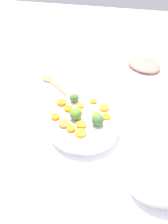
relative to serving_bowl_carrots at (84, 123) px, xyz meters
name	(u,v)px	position (x,y,z in m)	size (l,w,h in m)	color
tabletop	(80,141)	(-0.04, 0.01, -0.05)	(2.40, 2.40, 0.02)	white
serving_bowl_carrots	(84,123)	(0.00, 0.00, 0.00)	(0.25, 0.25, 0.08)	white
carrot_slice_0	(55,117)	(-0.04, 0.09, 0.05)	(0.03, 0.03, 0.01)	orange
carrot_slice_1	(80,106)	(0.04, 0.02, 0.05)	(0.03, 0.03, 0.01)	orange
carrot_slice_2	(71,129)	(-0.09, 0.03, 0.05)	(0.03, 0.03, 0.01)	orange
carrot_slice_3	(97,116)	(-0.01, -0.05, 0.05)	(0.04, 0.04, 0.01)	orange
carrot_slice_4	(106,117)	(0.00, -0.08, 0.04)	(0.03, 0.03, 0.01)	orange
carrot_slice_5	(61,103)	(0.04, 0.09, 0.05)	(0.03, 0.03, 0.01)	orange
carrot_slice_6	(93,101)	(0.07, -0.02, 0.04)	(0.03, 0.03, 0.01)	orange
carrot_slice_7	(80,133)	(-0.10, -0.01, 0.05)	(0.04, 0.04, 0.01)	orange
carrot_slice_8	(64,124)	(-0.07, 0.05, 0.05)	(0.04, 0.04, 0.01)	orange
carrot_slice_9	(68,109)	(0.01, 0.06, 0.05)	(0.03, 0.03, 0.01)	orange
carrot_slice_10	(81,125)	(-0.06, 0.00, 0.05)	(0.03, 0.03, 0.01)	orange
carrot_slice_11	(104,108)	(0.04, -0.06, 0.05)	(0.04, 0.04, 0.01)	orange
carrot_slice_12	(77,112)	(0.00, 0.02, 0.05)	(0.04, 0.04, 0.01)	orange
brussels_sprout_0	(98,120)	(-0.04, -0.05, 0.06)	(0.04, 0.04, 0.04)	#43713A
brussels_sprout_1	(74,98)	(0.06, 0.05, 0.06)	(0.03, 0.03, 0.03)	#477B3C
brussels_sprout_2	(76,114)	(-0.03, 0.02, 0.06)	(0.04, 0.04, 0.04)	#58882F
wooden_spoon	(53,83)	(0.27, 0.18, -0.04)	(0.20, 0.21, 0.01)	#AE844C
casserole_dish	(161,171)	(-0.18, -0.27, 0.01)	(0.20, 0.20, 0.10)	white
ham_plate	(144,71)	(0.44, -0.20, -0.03)	(0.26, 0.26, 0.01)	white
ham_slice_main	(144,64)	(0.47, -0.19, -0.01)	(0.16, 0.13, 0.03)	#C16F63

